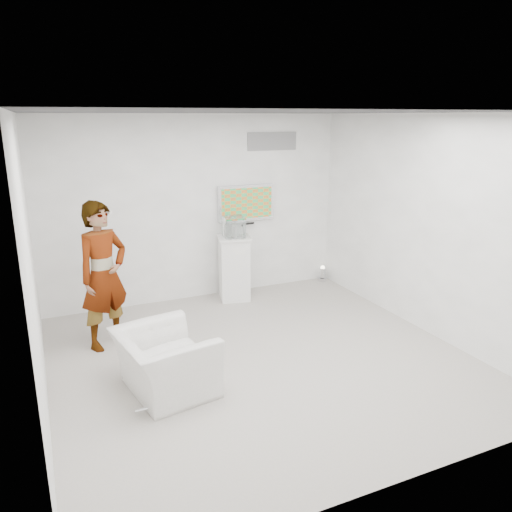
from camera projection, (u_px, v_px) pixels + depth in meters
name	position (u px, v px, depth m)	size (l,w,h in m)	color
room	(261.00, 244.00, 5.91)	(5.01, 5.01, 3.00)	#ABA39C
tv	(246.00, 203.00, 8.38)	(1.00, 0.08, 0.60)	silver
logo_decal	(272.00, 141.00, 8.34)	(0.90, 0.02, 0.30)	gray
person	(104.00, 276.00, 6.43)	(0.71, 0.47, 1.95)	white
armchair	(165.00, 362.00, 5.49)	(1.06, 0.93, 0.69)	white
pedestal	(234.00, 268.00, 8.25)	(0.52, 0.52, 1.07)	white
floor_uplight	(322.00, 274.00, 9.26)	(0.18, 0.18, 0.27)	silver
vitrine	(234.00, 227.00, 8.06)	(0.33, 0.33, 0.33)	white
console	(234.00, 231.00, 8.08)	(0.05, 0.15, 0.20)	white
wii_remote	(108.00, 212.00, 6.50)	(0.04, 0.15, 0.04)	white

